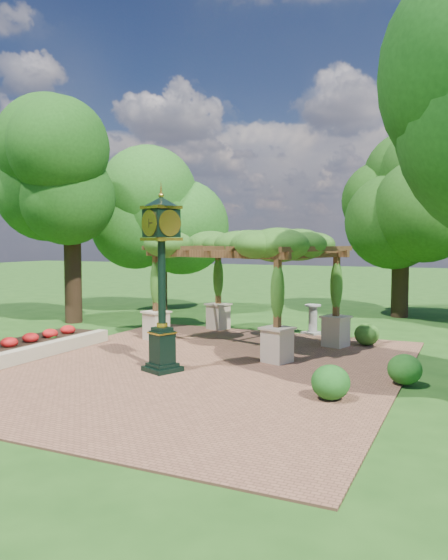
% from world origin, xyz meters
% --- Properties ---
extents(ground, '(120.00, 120.00, 0.00)m').
position_xyz_m(ground, '(0.00, 0.00, 0.00)').
color(ground, '#1E4714').
rests_on(ground, ground).
extents(brick_plaza, '(10.00, 12.00, 0.04)m').
position_xyz_m(brick_plaza, '(0.00, 1.00, 0.02)').
color(brick_plaza, brown).
rests_on(brick_plaza, ground).
extents(border_wall, '(0.35, 5.00, 0.40)m').
position_xyz_m(border_wall, '(-4.60, 0.50, 0.20)').
color(border_wall, '#C6B793').
rests_on(border_wall, ground).
extents(flower_bed, '(1.50, 5.00, 0.36)m').
position_xyz_m(flower_bed, '(-5.50, 0.50, 0.18)').
color(flower_bed, red).
rests_on(flower_bed, ground).
extents(pedestal_clock, '(1.15, 1.15, 4.44)m').
position_xyz_m(pedestal_clock, '(-0.63, 0.18, 2.66)').
color(pedestal_clock, black).
rests_on(pedestal_clock, brick_plaza).
extents(pergola, '(6.61, 5.19, 3.65)m').
position_xyz_m(pergola, '(-0.28, 4.54, 2.99)').
color(pergola, '#C2AE90').
rests_on(pergola, brick_plaza).
extents(sundial, '(0.79, 0.79, 1.07)m').
position_xyz_m(sundial, '(1.29, 7.15, 0.47)').
color(sundial, gray).
rests_on(sundial, ground).
extents(shrub_front, '(1.03, 1.03, 0.72)m').
position_xyz_m(shrub_front, '(3.80, -0.49, 0.40)').
color(shrub_front, '#184E16').
rests_on(shrub_front, brick_plaza).
extents(shrub_mid, '(0.94, 0.94, 0.70)m').
position_xyz_m(shrub_mid, '(5.04, 1.38, 0.39)').
color(shrub_mid, '#1F5718').
rests_on(shrub_mid, brick_plaza).
extents(shrub_back, '(0.91, 0.91, 0.69)m').
position_xyz_m(shrub_back, '(3.40, 5.78, 0.39)').
color(shrub_back, '#2B5819').
rests_on(shrub_back, brick_plaza).
extents(tree_west_near, '(4.19, 4.19, 8.46)m').
position_xyz_m(tree_west_near, '(-8.30, 5.92, 5.80)').
color(tree_west_near, '#311E13').
rests_on(tree_west_near, ground).
extents(tree_west_far, '(4.19, 4.19, 6.87)m').
position_xyz_m(tree_west_far, '(-7.20, 10.83, 4.72)').
color(tree_west_far, black).
rests_on(tree_west_far, ground).
extents(tree_north, '(4.47, 4.47, 7.45)m').
position_xyz_m(tree_north, '(3.47, 13.17, 5.11)').
color(tree_north, black).
rests_on(tree_north, ground).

